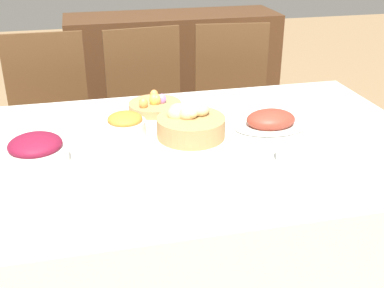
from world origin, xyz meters
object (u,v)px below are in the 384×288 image
(egg_basket, at_px, (155,105))
(spoon, at_px, (290,186))
(knife, at_px, (281,188))
(carrot_bowl, at_px, (125,125))
(bread_basket, at_px, (190,124))
(chair_far_center, at_px, (150,117))
(ham_platter, at_px, (271,121))
(sideboard, at_px, (174,81))
(fork, at_px, (181,200))
(butter_dish, at_px, (134,164))
(chair_far_left, at_px, (50,126))
(beet_salad_bowl, at_px, (36,151))
(chair_far_right, at_px, (234,110))
(drinking_cup, at_px, (287,152))
(dinner_plate, at_px, (232,193))

(egg_basket, distance_m, spoon, 0.80)
(knife, bearing_deg, carrot_bowl, 126.08)
(bread_basket, xyz_separation_m, egg_basket, (-0.09, 0.30, -0.03))
(carrot_bowl, height_order, spoon, carrot_bowl)
(chair_far_center, height_order, ham_platter, chair_far_center)
(ham_platter, height_order, carrot_bowl, carrot_bowl)
(sideboard, distance_m, egg_basket, 1.39)
(chair_far_center, relative_size, fork, 6.00)
(carrot_bowl, relative_size, butter_dish, 1.43)
(sideboard, bearing_deg, knife, -91.75)
(chair_far_left, xyz_separation_m, knife, (0.76, -1.27, 0.25))
(chair_far_left, bearing_deg, beet_salad_bowl, -88.56)
(knife, bearing_deg, ham_platter, 68.49)
(egg_basket, height_order, ham_platter, egg_basket)
(chair_far_right, distance_m, ham_platter, 0.87)
(chair_far_left, distance_m, drinking_cup, 1.42)
(ham_platter, bearing_deg, carrot_bowl, 175.28)
(carrot_bowl, bearing_deg, dinner_plate, -62.25)
(dinner_plate, bearing_deg, carrot_bowl, 117.75)
(chair_far_left, height_order, drinking_cup, chair_far_left)
(spoon, relative_size, drinking_cup, 2.30)
(ham_platter, relative_size, drinking_cup, 4.19)
(chair_far_right, xyz_separation_m, fork, (-0.58, -1.27, 0.25))
(sideboard, distance_m, fork, 2.11)
(butter_dish, bearing_deg, chair_far_center, 79.01)
(ham_platter, height_order, fork, ham_platter)
(ham_platter, bearing_deg, dinner_plate, -123.46)
(egg_basket, relative_size, dinner_plate, 0.86)
(beet_salad_bowl, distance_m, dinner_plate, 0.68)
(chair_far_center, relative_size, sideboard, 0.70)
(beet_salad_bowl, height_order, spoon, beet_salad_bowl)
(fork, distance_m, knife, 0.31)
(dinner_plate, distance_m, fork, 0.16)
(drinking_cup, height_order, butter_dish, drinking_cup)
(carrot_bowl, xyz_separation_m, spoon, (0.45, -0.51, -0.04))
(chair_far_right, height_order, bread_basket, chair_far_right)
(carrot_bowl, relative_size, knife, 0.93)
(chair_far_center, bearing_deg, egg_basket, -101.25)
(drinking_cup, bearing_deg, carrot_bowl, 146.32)
(dinner_plate, bearing_deg, spoon, 0.00)
(egg_basket, height_order, spoon, egg_basket)
(ham_platter, xyz_separation_m, spoon, (-0.12, -0.46, -0.02))
(fork, distance_m, spoon, 0.34)
(sideboard, relative_size, carrot_bowl, 9.25)
(beet_salad_bowl, bearing_deg, chair_far_center, 60.99)
(fork, height_order, butter_dish, butter_dish)
(bread_basket, bearing_deg, dinner_plate, -86.39)
(ham_platter, bearing_deg, chair_far_left, 138.00)
(chair_far_left, height_order, bread_basket, chair_far_left)
(spoon, bearing_deg, beet_salad_bowl, 160.00)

